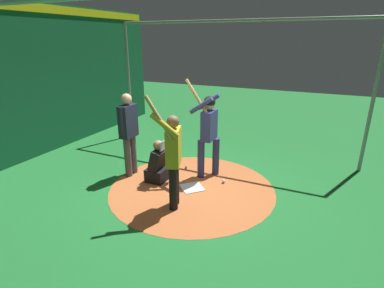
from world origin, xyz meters
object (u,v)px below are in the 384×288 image
(home_plate, at_px, (192,187))
(baseball_0, at_px, (186,167))
(batter, at_px, (208,129))
(visitor, at_px, (173,156))
(baseball_1, at_px, (224,181))
(umpire, at_px, (129,130))
(catcher, at_px, (159,166))

(home_plate, xyz_separation_m, baseball_0, (-0.52, 0.80, 0.03))
(batter, distance_m, visitor, 1.46)
(batter, bearing_deg, baseball_1, -25.39)
(batter, height_order, umpire, batter)
(home_plate, distance_m, catcher, 0.84)
(home_plate, height_order, baseball_1, baseball_1)
(baseball_0, bearing_deg, visitor, -71.96)
(umpire, relative_size, visitor, 0.88)
(catcher, bearing_deg, baseball_0, 72.23)
(home_plate, height_order, baseball_0, baseball_0)
(home_plate, relative_size, batter, 0.20)
(catcher, relative_size, visitor, 0.45)
(home_plate, distance_m, baseball_0, 0.95)
(home_plate, height_order, catcher, catcher)
(batter, relative_size, catcher, 2.31)
(catcher, distance_m, baseball_1, 1.40)
(batter, bearing_deg, home_plate, -95.21)
(visitor, height_order, baseball_1, visitor)
(umpire, relative_size, baseball_0, 24.40)
(catcher, bearing_deg, umpire, 176.59)
(home_plate, bearing_deg, batter, 84.79)
(baseball_1, bearing_deg, home_plate, -136.79)
(catcher, relative_size, baseball_1, 12.36)
(batter, xyz_separation_m, baseball_1, (0.45, -0.21, -1.03))
(batter, bearing_deg, visitor, -92.87)
(catcher, bearing_deg, visitor, -45.00)
(umpire, distance_m, baseball_1, 2.28)
(umpire, distance_m, visitor, 1.70)
(umpire, xyz_separation_m, baseball_0, (0.99, 0.75, -0.98))
(catcher, xyz_separation_m, visitor, (0.76, -0.76, 0.62))
(batter, bearing_deg, catcher, -140.52)
(catcher, distance_m, visitor, 1.25)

